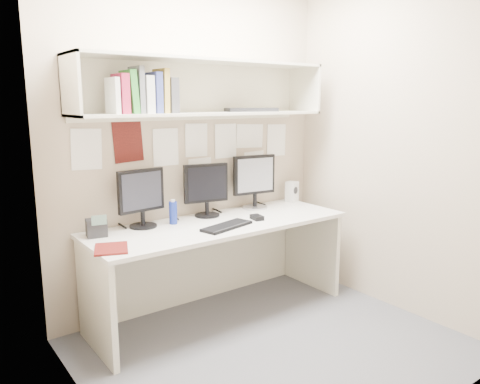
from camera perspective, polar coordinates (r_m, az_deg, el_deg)
floor at (r=3.31m, az=4.20°, el=-18.35°), size 2.40×2.00×0.01m
wall_back at (r=3.71m, az=-5.65°, el=5.99°), size 2.40×0.02×2.60m
wall_front at (r=2.25m, az=21.47°, el=2.04°), size 2.40×0.02×2.60m
wall_left at (r=2.31m, az=-18.60°, el=2.43°), size 0.02×2.00×2.60m
wall_right at (r=3.80m, az=18.46°, el=5.59°), size 0.02×2.00×2.60m
desk at (r=3.63m, az=-2.49°, el=-9.25°), size 2.00×0.70×0.73m
overhead_hutch at (r=3.58m, az=-4.60°, el=12.56°), size 2.00×0.38×0.40m
pinned_papers at (r=3.71m, az=-5.58°, el=5.22°), size 1.92×0.01×0.48m
monitor_left at (r=3.41m, az=-11.93°, el=-0.40°), size 0.36×0.20×0.42m
monitor_center at (r=3.66m, az=-4.15°, el=0.57°), size 0.36×0.20×0.41m
monitor_right at (r=3.93m, az=1.76°, el=1.55°), size 0.39×0.21×0.45m
keyboard at (r=3.36m, az=-1.62°, el=-4.19°), size 0.44×0.24×0.02m
mouse at (r=3.58m, az=2.07°, el=-3.11°), size 0.09×0.12×0.03m
speaker at (r=4.24m, az=6.35°, el=0.06°), size 0.11×0.12×0.18m
blue_bottle at (r=3.48m, az=-8.16°, el=-2.48°), size 0.06×0.06×0.18m
maroon_notebook at (r=2.98m, az=-15.42°, el=-6.67°), size 0.27×0.29×0.01m
desk_phone at (r=3.28m, az=-17.09°, el=-4.16°), size 0.15×0.14×0.16m
book_stack at (r=3.25m, az=-11.71°, el=11.70°), size 0.45×0.19×0.31m
hutch_tray at (r=3.78m, az=1.39°, el=10.00°), size 0.44×0.26×0.03m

